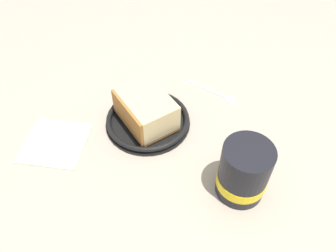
{
  "coord_description": "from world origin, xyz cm",
  "views": [
    {
      "loc": [
        40.58,
        -7.07,
        49.91
      ],
      "look_at": [
        -1.24,
        -1.06,
        3.0
      ],
      "focal_mm": 35.45,
      "sensor_mm": 36.0,
      "label": 1
    }
  ],
  "objects_px": {
    "cake_slice": "(146,110)",
    "tea_mug": "(243,171)",
    "teaspoon": "(221,94)",
    "small_plate": "(148,120)",
    "folded_napkin": "(55,142)"
  },
  "relations": [
    {
      "from": "tea_mug",
      "to": "folded_napkin",
      "type": "height_order",
      "value": "tea_mug"
    },
    {
      "from": "tea_mug",
      "to": "teaspoon",
      "type": "bearing_deg",
      "value": 173.07
    },
    {
      "from": "teaspoon",
      "to": "folded_napkin",
      "type": "distance_m",
      "value": 0.36
    },
    {
      "from": "teaspoon",
      "to": "folded_napkin",
      "type": "relative_size",
      "value": 0.92
    },
    {
      "from": "folded_napkin",
      "to": "cake_slice",
      "type": "bearing_deg",
      "value": 98.37
    },
    {
      "from": "tea_mug",
      "to": "teaspoon",
      "type": "distance_m",
      "value": 0.24
    },
    {
      "from": "tea_mug",
      "to": "teaspoon",
      "type": "relative_size",
      "value": 1.03
    },
    {
      "from": "small_plate",
      "to": "teaspoon",
      "type": "bearing_deg",
      "value": 109.31
    },
    {
      "from": "cake_slice",
      "to": "tea_mug",
      "type": "height_order",
      "value": "tea_mug"
    },
    {
      "from": "small_plate",
      "to": "folded_napkin",
      "type": "bearing_deg",
      "value": -81.39
    },
    {
      "from": "small_plate",
      "to": "teaspoon",
      "type": "height_order",
      "value": "small_plate"
    },
    {
      "from": "small_plate",
      "to": "tea_mug",
      "type": "height_order",
      "value": "tea_mug"
    },
    {
      "from": "small_plate",
      "to": "teaspoon",
      "type": "relative_size",
      "value": 1.58
    },
    {
      "from": "cake_slice",
      "to": "teaspoon",
      "type": "relative_size",
      "value": 1.29
    },
    {
      "from": "teaspoon",
      "to": "folded_napkin",
      "type": "height_order",
      "value": "teaspoon"
    }
  ]
}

